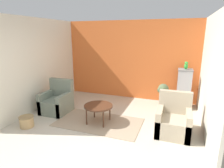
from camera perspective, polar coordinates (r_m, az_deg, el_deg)
name	(u,v)px	position (r m, az deg, el deg)	size (l,w,h in m)	color
ground_plane	(80,154)	(3.86, -9.72, -20.30)	(20.00, 20.00, 0.00)	beige
wall_back_accent	(130,60)	(6.60, 5.44, 7.20)	(4.67, 0.06, 2.68)	orange
wall_left	(40,64)	(6.05, -21.10, 5.59)	(0.06, 3.59, 2.68)	beige
wall_right	(211,75)	(4.64, 27.86, 2.33)	(0.06, 3.59, 2.68)	beige
area_rug	(99,122)	(4.97, -4.09, -11.52)	(2.17, 1.20, 0.01)	gray
coffee_table	(98,107)	(4.79, -4.18, -6.94)	(0.73, 0.73, 0.48)	#472819
armchair_left	(57,102)	(5.72, -16.40, -5.33)	(0.74, 0.75, 0.94)	slate
armchair_right	(173,121)	(4.55, 18.19, -10.80)	(0.74, 0.75, 0.94)	tan
birdcage	(184,89)	(6.13, 21.00, -1.50)	(0.50, 0.50, 1.21)	slate
parrot	(186,66)	(5.98, 21.65, 5.22)	(0.11, 0.20, 0.24)	green
potted_plant	(163,92)	(6.07, 15.29, -2.28)	(0.35, 0.32, 0.74)	brown
wicker_basket	(27,121)	(5.13, -24.58, -10.27)	(0.34, 0.34, 0.27)	tan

